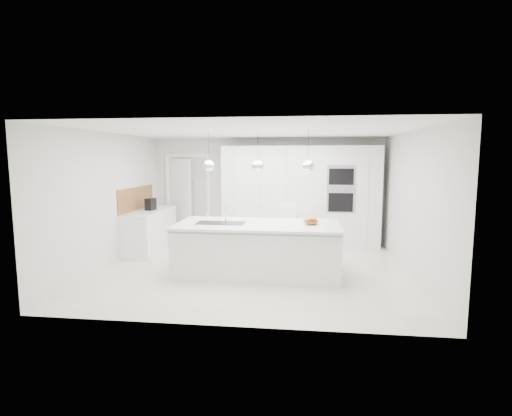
# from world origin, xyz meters

# --- Properties ---
(floor) EXTENTS (5.50, 5.50, 0.00)m
(floor) POSITION_xyz_m (0.00, 0.00, 0.00)
(floor) COLOR beige
(floor) RESTS_ON ground
(wall_back) EXTENTS (5.50, 0.00, 5.50)m
(wall_back) POSITION_xyz_m (0.00, 2.50, 1.25)
(wall_back) COLOR silver
(wall_back) RESTS_ON ground
(wall_left) EXTENTS (0.00, 5.00, 5.00)m
(wall_left) POSITION_xyz_m (-2.75, 0.00, 1.25)
(wall_left) COLOR silver
(wall_left) RESTS_ON ground
(ceiling) EXTENTS (5.50, 5.50, 0.00)m
(ceiling) POSITION_xyz_m (0.00, 0.00, 2.50)
(ceiling) COLOR white
(ceiling) RESTS_ON wall_back
(tall_cabinets) EXTENTS (3.60, 0.60, 2.30)m
(tall_cabinets) POSITION_xyz_m (0.80, 2.20, 1.15)
(tall_cabinets) COLOR white
(tall_cabinets) RESTS_ON floor
(oven_stack) EXTENTS (0.62, 0.04, 1.05)m
(oven_stack) POSITION_xyz_m (1.70, 1.89, 1.35)
(oven_stack) COLOR #A5A5A8
(oven_stack) RESTS_ON tall_cabinets
(doorway_frame) EXTENTS (1.11, 0.08, 2.13)m
(doorway_frame) POSITION_xyz_m (-1.95, 2.47, 1.02)
(doorway_frame) COLOR white
(doorway_frame) RESTS_ON floor
(hallway_door) EXTENTS (0.76, 0.38, 2.00)m
(hallway_door) POSITION_xyz_m (-2.20, 2.42, 1.00)
(hallway_door) COLOR white
(hallway_door) RESTS_ON floor
(radiator) EXTENTS (0.32, 0.04, 1.40)m
(radiator) POSITION_xyz_m (-1.63, 2.46, 0.85)
(radiator) COLOR white
(radiator) RESTS_ON floor
(left_base_cabinets) EXTENTS (0.60, 1.80, 0.86)m
(left_base_cabinets) POSITION_xyz_m (-2.45, 1.20, 0.43)
(left_base_cabinets) COLOR white
(left_base_cabinets) RESTS_ON floor
(left_worktop) EXTENTS (0.62, 1.82, 0.04)m
(left_worktop) POSITION_xyz_m (-2.45, 1.20, 0.88)
(left_worktop) COLOR white
(left_worktop) RESTS_ON left_base_cabinets
(oak_backsplash) EXTENTS (0.02, 1.80, 0.50)m
(oak_backsplash) POSITION_xyz_m (-2.74, 1.20, 1.15)
(oak_backsplash) COLOR brown
(oak_backsplash) RESTS_ON wall_left
(island_base) EXTENTS (2.80, 1.20, 0.86)m
(island_base) POSITION_xyz_m (0.10, -0.30, 0.43)
(island_base) COLOR white
(island_base) RESTS_ON floor
(island_worktop) EXTENTS (2.84, 1.40, 0.04)m
(island_worktop) POSITION_xyz_m (0.10, -0.25, 0.88)
(island_worktop) COLOR white
(island_worktop) RESTS_ON island_base
(island_sink) EXTENTS (0.84, 0.44, 0.18)m
(island_sink) POSITION_xyz_m (-0.55, -0.30, 0.82)
(island_sink) COLOR #3F3F42
(island_sink) RESTS_ON island_worktop
(island_tap) EXTENTS (0.02, 0.02, 0.30)m
(island_tap) POSITION_xyz_m (-0.50, -0.10, 1.05)
(island_tap) COLOR white
(island_tap) RESTS_ON island_worktop
(pendant_left) EXTENTS (0.20, 0.20, 0.20)m
(pendant_left) POSITION_xyz_m (-0.75, -0.30, 1.90)
(pendant_left) COLOR white
(pendant_left) RESTS_ON ceiling
(pendant_mid) EXTENTS (0.20, 0.20, 0.20)m
(pendant_mid) POSITION_xyz_m (0.10, -0.30, 1.90)
(pendant_mid) COLOR white
(pendant_mid) RESTS_ON ceiling
(pendant_right) EXTENTS (0.20, 0.20, 0.20)m
(pendant_right) POSITION_xyz_m (0.95, -0.30, 1.90)
(pendant_right) COLOR white
(pendant_right) RESTS_ON ceiling
(fruit_bowl) EXTENTS (0.32, 0.32, 0.07)m
(fruit_bowl) POSITION_xyz_m (1.02, -0.25, 0.93)
(fruit_bowl) COLOR brown
(fruit_bowl) RESTS_ON island_worktop
(espresso_machine) EXTENTS (0.19, 0.26, 0.26)m
(espresso_machine) POSITION_xyz_m (-2.43, 1.23, 1.03)
(espresso_machine) COLOR black
(espresso_machine) RESTS_ON left_worktop
(bar_stool_left) EXTENTS (0.55, 0.62, 1.13)m
(bar_stool_left) POSITION_xyz_m (0.60, 0.62, 0.57)
(bar_stool_left) COLOR white
(bar_stool_left) RESTS_ON floor
(bar_stool_right) EXTENTS (0.54, 0.63, 1.18)m
(bar_stool_right) POSITION_xyz_m (1.12, 0.59, 0.59)
(bar_stool_right) COLOR white
(bar_stool_right) RESTS_ON floor
(apple_a) EXTENTS (0.08, 0.08, 0.08)m
(apple_a) POSITION_xyz_m (1.01, -0.30, 0.97)
(apple_a) COLOR #A22210
(apple_a) RESTS_ON fruit_bowl
(apple_b) EXTENTS (0.09, 0.09, 0.09)m
(apple_b) POSITION_xyz_m (1.07, -0.27, 0.97)
(apple_b) COLOR #A22210
(apple_b) RESTS_ON fruit_bowl
(apple_c) EXTENTS (0.08, 0.08, 0.08)m
(apple_c) POSITION_xyz_m (0.99, -0.28, 0.97)
(apple_c) COLOR #A22210
(apple_c) RESTS_ON fruit_bowl
(banana_bunch) EXTENTS (0.25, 0.18, 0.22)m
(banana_bunch) POSITION_xyz_m (1.01, -0.25, 1.02)
(banana_bunch) COLOR yellow
(banana_bunch) RESTS_ON fruit_bowl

